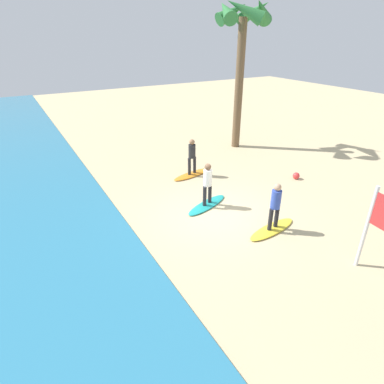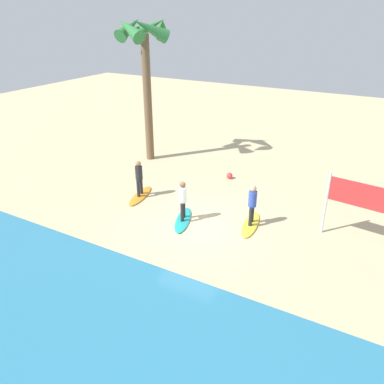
{
  "view_description": "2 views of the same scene",
  "coord_description": "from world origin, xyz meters",
  "px_view_note": "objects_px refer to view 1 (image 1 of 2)",
  "views": [
    {
      "loc": [
        -8.35,
        5.77,
        5.98
      ],
      "look_at": [
        0.4,
        0.71,
        0.91
      ],
      "focal_mm": 29.93,
      "sensor_mm": 36.0,
      "label": 1
    },
    {
      "loc": [
        -6.15,
        11.43,
        7.71
      ],
      "look_at": [
        0.84,
        -1.19,
        0.8
      ],
      "focal_mm": 35.62,
      "sensor_mm": 36.0,
      "label": 2
    }
  ],
  "objects_px": {
    "surfer_yellow": "(275,203)",
    "surfer_teal": "(208,181)",
    "surfboard_orange": "(192,174)",
    "palm_tree": "(243,29)",
    "surfboard_yellow": "(272,229)",
    "surfboard_teal": "(207,205)",
    "beach_ball": "(296,176)",
    "surfer_orange": "(192,154)"
  },
  "relations": [
    {
      "from": "surfboard_yellow",
      "to": "surfboard_orange",
      "type": "bearing_deg",
      "value": -98.7
    },
    {
      "from": "palm_tree",
      "to": "surfer_teal",
      "type": "bearing_deg",
      "value": 134.72
    },
    {
      "from": "surfer_yellow",
      "to": "surfboard_orange",
      "type": "bearing_deg",
      "value": 0.17
    },
    {
      "from": "surfer_teal",
      "to": "surfboard_yellow",
      "type": "bearing_deg",
      "value": -158.74
    },
    {
      "from": "surfer_yellow",
      "to": "palm_tree",
      "type": "height_order",
      "value": "palm_tree"
    },
    {
      "from": "surfer_yellow",
      "to": "surfer_orange",
      "type": "xyz_separation_m",
      "value": [
        5.35,
        0.02,
        0.0
      ]
    },
    {
      "from": "surfer_teal",
      "to": "surfboard_orange",
      "type": "relative_size",
      "value": 0.78
    },
    {
      "from": "surfer_orange",
      "to": "beach_ball",
      "type": "relative_size",
      "value": 5.33
    },
    {
      "from": "surfboard_orange",
      "to": "surfboard_yellow",
      "type": "bearing_deg",
      "value": 78.33
    },
    {
      "from": "surfboard_teal",
      "to": "surfboard_orange",
      "type": "relative_size",
      "value": 1.0
    },
    {
      "from": "surfer_teal",
      "to": "surfer_yellow",
      "type": "bearing_deg",
      "value": -158.74
    },
    {
      "from": "surfboard_orange",
      "to": "palm_tree",
      "type": "distance_m",
      "value": 7.82
    },
    {
      "from": "palm_tree",
      "to": "surfer_yellow",
      "type": "bearing_deg",
      "value": 150.97
    },
    {
      "from": "surfboard_teal",
      "to": "surfboard_orange",
      "type": "xyz_separation_m",
      "value": [
        2.82,
        -0.97,
        0.0
      ]
    },
    {
      "from": "surfboard_yellow",
      "to": "surfer_yellow",
      "type": "relative_size",
      "value": 1.28
    },
    {
      "from": "surfer_orange",
      "to": "surfer_teal",
      "type": "bearing_deg",
      "value": 161.08
    },
    {
      "from": "surfboard_orange",
      "to": "surfer_orange",
      "type": "distance_m",
      "value": 0.99
    },
    {
      "from": "surfer_teal",
      "to": "beach_ball",
      "type": "height_order",
      "value": "surfer_teal"
    },
    {
      "from": "surfboard_yellow",
      "to": "surfboard_teal",
      "type": "relative_size",
      "value": 1.0
    },
    {
      "from": "surfer_yellow",
      "to": "surfer_teal",
      "type": "bearing_deg",
      "value": 21.26
    },
    {
      "from": "surfboard_orange",
      "to": "palm_tree",
      "type": "relative_size",
      "value": 0.28
    },
    {
      "from": "surfer_teal",
      "to": "beach_ball",
      "type": "xyz_separation_m",
      "value": [
        0.1,
        -4.84,
        -0.88
      ]
    },
    {
      "from": "surfer_yellow",
      "to": "beach_ball",
      "type": "height_order",
      "value": "surfer_yellow"
    },
    {
      "from": "surfboard_yellow",
      "to": "surfboard_teal",
      "type": "bearing_deg",
      "value": -77.61
    },
    {
      "from": "surfboard_yellow",
      "to": "surfer_teal",
      "type": "distance_m",
      "value": 2.89
    },
    {
      "from": "surfer_teal",
      "to": "surfer_orange",
      "type": "xyz_separation_m",
      "value": [
        2.82,
        -0.97,
        0.0
      ]
    },
    {
      "from": "surfboard_yellow",
      "to": "surfer_yellow",
      "type": "xyz_separation_m",
      "value": [
        0.0,
        0.0,
        0.99
      ]
    },
    {
      "from": "beach_ball",
      "to": "surfer_teal",
      "type": "bearing_deg",
      "value": 91.18
    },
    {
      "from": "surfboard_teal",
      "to": "beach_ball",
      "type": "bearing_deg",
      "value": 161.28
    },
    {
      "from": "surfboard_orange",
      "to": "palm_tree",
      "type": "bearing_deg",
      "value": -162.62
    },
    {
      "from": "surfboard_orange",
      "to": "surfer_yellow",
      "type": "bearing_deg",
      "value": 78.33
    },
    {
      "from": "surfboard_yellow",
      "to": "surfboard_orange",
      "type": "distance_m",
      "value": 5.35
    },
    {
      "from": "surfer_teal",
      "to": "surfboard_orange",
      "type": "bearing_deg",
      "value": -18.92
    },
    {
      "from": "surfboard_orange",
      "to": "beach_ball",
      "type": "relative_size",
      "value": 6.83
    },
    {
      "from": "surfboard_yellow",
      "to": "palm_tree",
      "type": "distance_m",
      "value": 10.75
    },
    {
      "from": "surfboard_orange",
      "to": "surfer_orange",
      "type": "relative_size",
      "value": 1.28
    },
    {
      "from": "surfboard_orange",
      "to": "palm_tree",
      "type": "height_order",
      "value": "palm_tree"
    },
    {
      "from": "surfboard_yellow",
      "to": "surfer_orange",
      "type": "height_order",
      "value": "surfer_orange"
    },
    {
      "from": "surfboard_yellow",
      "to": "surfer_teal",
      "type": "height_order",
      "value": "surfer_teal"
    },
    {
      "from": "surfboard_teal",
      "to": "surfer_orange",
      "type": "relative_size",
      "value": 1.28
    },
    {
      "from": "surfboard_teal",
      "to": "palm_tree",
      "type": "relative_size",
      "value": 0.28
    },
    {
      "from": "beach_ball",
      "to": "palm_tree",
      "type": "bearing_deg",
      "value": -5.04
    }
  ]
}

